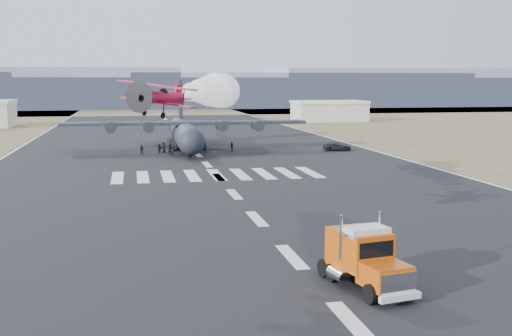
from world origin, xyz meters
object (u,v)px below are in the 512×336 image
object	(u,v)px
crew_c	(174,151)
crew_e	(164,147)
crew_a	(172,149)
transport_aircraft	(185,131)
crew_h	(170,149)
semi_truck	(364,258)
crew_f	(159,148)
crew_b	(141,150)
aerobatic_biplane	(160,97)
crew_g	(205,147)
support_vehicle	(337,147)
hangar_right	(329,111)
crew_d	(232,147)

from	to	relation	value
crew_c	crew_e	xyz separation A→B (m)	(-1.29, 5.35, 0.01)
crew_e	crew_a	bearing A→B (deg)	-29.12
transport_aircraft	crew_a	world-z (taller)	transport_aircraft
crew_a	crew_e	distance (m)	4.12
crew_a	crew_h	xyz separation A→B (m)	(-0.34, 0.20, -0.03)
crew_c	semi_truck	bearing A→B (deg)	-167.79
crew_f	crew_h	bearing A→B (deg)	-126.65
crew_b	crew_h	xyz separation A→B (m)	(4.33, -1.09, 0.12)
aerobatic_biplane	crew_e	distance (m)	61.28
semi_truck	crew_a	world-z (taller)	semi_truck
crew_c	crew_g	world-z (taller)	crew_g
semi_truck	support_vehicle	distance (m)	71.95
aerobatic_biplane	crew_g	world-z (taller)	aerobatic_biplane
crew_a	semi_truck	bearing A→B (deg)	25.21
crew_a	crew_h	world-z (taller)	crew_a
crew_c	crew_e	size ratio (longest dim) A/B	0.98
support_vehicle	crew_f	world-z (taller)	crew_f
crew_e	crew_f	distance (m)	1.01
semi_truck	crew_f	xyz separation A→B (m)	(-8.27, 70.45, -0.94)
aerobatic_biplane	support_vehicle	size ratio (longest dim) A/B	1.23
crew_c	crew_e	distance (m)	5.50
crew_c	crew_e	bearing A→B (deg)	20.25
crew_e	crew_b	bearing A→B (deg)	-97.74
crew_c	hangar_right	bearing A→B (deg)	-25.51
semi_truck	crew_h	xyz separation A→B (m)	(-6.83, 67.42, -0.82)
support_vehicle	crew_g	world-z (taller)	crew_g
transport_aircraft	crew_f	distance (m)	7.88
crew_a	crew_f	xyz separation A→B (m)	(-1.78, 3.23, -0.16)
hangar_right	crew_h	size ratio (longest dim) A/B	11.33
crew_f	crew_g	world-z (taller)	crew_g
transport_aircraft	crew_d	xyz separation A→B (m)	(7.29, -5.41, -2.25)
crew_b	crew_g	xyz separation A→B (m)	(10.14, 1.74, 0.13)
semi_truck	crew_c	world-z (taller)	semi_truck
semi_truck	aerobatic_biplane	distance (m)	17.50
crew_d	crew_f	xyz separation A→B (m)	(-11.85, -0.60, -0.00)
crew_d	crew_e	world-z (taller)	crew_e
semi_truck	crew_e	distance (m)	71.60
crew_h	crew_c	bearing A→B (deg)	136.95
hangar_right	crew_d	distance (m)	84.04
semi_truck	transport_aircraft	xyz separation A→B (m)	(-3.71, 76.45, 1.31)
crew_e	crew_f	bearing A→B (deg)	-87.16
aerobatic_biplane	hangar_right	bearing A→B (deg)	85.99
transport_aircraft	crew_h	xyz separation A→B (m)	(-3.13, -9.04, -2.13)
crew_e	crew_c	bearing A→B (deg)	-31.16
support_vehicle	crew_h	bearing A→B (deg)	98.69
crew_d	crew_h	bearing A→B (deg)	-85.65
crew_f	support_vehicle	bearing A→B (deg)	-65.31
crew_h	hangar_right	bearing A→B (deg)	-94.46
transport_aircraft	support_vehicle	distance (m)	26.02
aerobatic_biplane	crew_h	xyz separation A→B (m)	(3.84, 56.68, -9.59)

